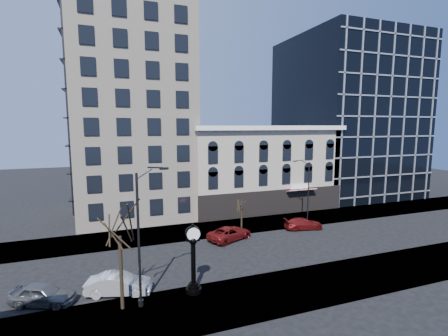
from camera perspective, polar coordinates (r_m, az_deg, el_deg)
name	(u,v)px	position (r m, az deg, el deg)	size (l,w,h in m)	color
ground	(219,256)	(32.41, -0.95, -15.22)	(160.00, 160.00, 0.00)	black
sidewalk_far	(197,230)	(39.56, -4.79, -10.89)	(160.00, 6.00, 0.12)	#9A988C
sidewalk_near	(254,296)	(25.69, 5.29, -21.53)	(160.00, 6.00, 0.12)	#9A988C
cream_tower	(131,75)	(47.79, -15.99, 15.39)	(15.90, 15.40, 42.50)	beige
victorian_row	(259,169)	(49.64, 6.20, -0.11)	(22.60, 11.19, 12.50)	#AB9E8D
glass_office	(346,117)	(64.49, 20.61, 8.33)	(20.00, 20.15, 28.00)	black
street_clock	(193,261)	(25.06, -5.42, -16.03)	(1.20, 1.20, 5.31)	black
street_lamp_near	(148,200)	(22.52, -13.22, -5.44)	(2.53, 0.73, 9.84)	black
street_lamp_far	(304,175)	(41.98, 13.94, -1.13)	(2.13, 0.65, 8.30)	black
bare_tree_near	(119,220)	(22.67, -17.99, -8.75)	(4.77, 4.77, 8.19)	black
bare_tree_far	(242,203)	(39.55, 3.13, -6.25)	(2.33, 2.33, 4.00)	black
car_near_a	(43,294)	(27.53, -29.24, -18.79)	(1.78, 4.43, 1.51)	#595B60
car_near_b	(119,284)	(26.81, -18.00, -18.83)	(1.65, 4.74, 1.56)	silver
car_far_a	(230,233)	(36.42, 1.03, -11.38)	(2.44, 5.28, 1.47)	maroon
car_far_b	(303,224)	(41.09, 13.79, -9.48)	(1.89, 4.65, 1.35)	maroon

